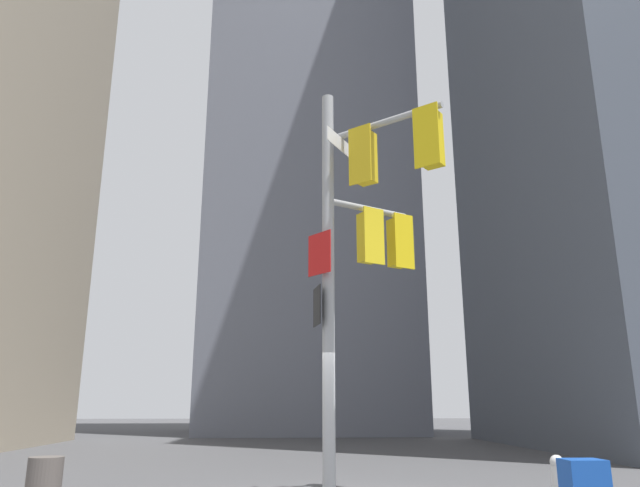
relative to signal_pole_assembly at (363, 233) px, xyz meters
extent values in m
cube|color=slate|center=(0.11, 25.86, 19.29)|extent=(12.09, 12.09, 48.06)
cylinder|color=#9EA0A3|center=(-0.66, 0.12, -0.91)|extent=(0.23, 0.23, 7.66)
cylinder|color=#9EA0A3|center=(0.29, -0.68, 1.96)|extent=(1.97, 1.70, 0.13)
cylinder|color=#9EA0A3|center=(0.19, 0.57, 0.68)|extent=(1.74, 1.01, 0.13)
cube|color=gold|center=(-0.12, -0.59, 1.36)|extent=(0.39, 0.33, 1.14)
cube|color=gold|center=(0.01, -0.44, 1.36)|extent=(0.48, 0.48, 1.00)
cylinder|color=#360605|center=(0.14, -0.29, 1.71)|extent=(0.19, 0.18, 0.20)
cube|color=black|center=(0.14, -0.28, 1.83)|extent=(0.21, 0.20, 0.02)
cylinder|color=#3C2C06|center=(0.14, -0.29, 1.36)|extent=(0.19, 0.18, 0.20)
cube|color=black|center=(0.14, -0.28, 1.48)|extent=(0.21, 0.20, 0.02)
cylinder|color=#19C672|center=(0.14, -0.29, 1.01)|extent=(0.19, 0.18, 0.20)
cube|color=black|center=(0.14, -0.28, 1.13)|extent=(0.21, 0.20, 0.02)
cube|color=yellow|center=(0.92, -1.47, 1.36)|extent=(0.39, 0.33, 1.14)
cube|color=yellow|center=(1.05, -1.33, 1.36)|extent=(0.48, 0.48, 1.00)
cylinder|color=#360605|center=(1.18, -1.17, 1.71)|extent=(0.19, 0.18, 0.20)
cube|color=black|center=(1.18, -1.17, 1.83)|extent=(0.21, 0.20, 0.02)
cylinder|color=yellow|center=(1.18, -1.17, 1.36)|extent=(0.19, 0.18, 0.20)
cube|color=black|center=(1.18, -1.17, 1.48)|extent=(0.21, 0.20, 0.02)
cylinder|color=#06311C|center=(1.18, -1.17, 1.01)|extent=(0.19, 0.18, 0.20)
cube|color=black|center=(1.18, -1.17, 1.13)|extent=(0.21, 0.20, 0.02)
cube|color=yellow|center=(0.27, 0.40, 0.08)|extent=(0.44, 0.25, 1.14)
cube|color=yellow|center=(0.19, 0.57, 0.08)|extent=(0.46, 0.46, 1.00)
cylinder|color=#360605|center=(0.09, 0.74, 0.43)|extent=(0.20, 0.15, 0.20)
cube|color=black|center=(0.09, 0.75, 0.55)|extent=(0.23, 0.17, 0.02)
cylinder|color=yellow|center=(0.09, 0.74, 0.08)|extent=(0.20, 0.15, 0.20)
cube|color=black|center=(0.09, 0.75, 0.20)|extent=(0.23, 0.17, 0.02)
cylinder|color=#06311C|center=(0.09, 0.74, -0.27)|extent=(0.20, 0.15, 0.20)
cube|color=black|center=(0.09, 0.75, -0.15)|extent=(0.23, 0.17, 0.02)
cube|color=yellow|center=(0.95, 0.76, 0.08)|extent=(0.44, 0.25, 1.14)
cube|color=yellow|center=(0.86, 0.93, 0.08)|extent=(0.46, 0.46, 1.00)
cylinder|color=red|center=(0.77, 1.10, 0.43)|extent=(0.20, 0.15, 0.20)
cube|color=black|center=(0.76, 1.11, 0.55)|extent=(0.23, 0.17, 0.02)
cylinder|color=#3C2C06|center=(0.77, 1.10, 0.08)|extent=(0.20, 0.15, 0.20)
cube|color=black|center=(0.76, 1.11, 0.20)|extent=(0.23, 0.17, 0.02)
cylinder|color=#06311C|center=(0.77, 1.10, -0.27)|extent=(0.20, 0.15, 0.20)
cube|color=black|center=(0.76, 1.11, -0.15)|extent=(0.23, 0.17, 0.02)
cube|color=white|center=(-0.36, -0.06, 1.75)|extent=(0.76, 1.22, 0.28)
cube|color=#19479E|center=(-0.36, -0.06, 1.75)|extent=(0.74, 1.18, 0.24)
cube|color=red|center=(-0.83, -0.01, -0.41)|extent=(0.39, 0.53, 0.80)
cube|color=white|center=(-0.83, -0.01, -0.41)|extent=(0.36, 0.49, 0.76)
cube|color=black|center=(-0.87, 0.09, -1.39)|extent=(0.10, 0.60, 0.72)
cube|color=white|center=(-0.87, 0.09, -1.39)|extent=(0.09, 0.56, 0.68)
cylinder|color=silver|center=(3.18, -0.35, -4.44)|extent=(0.22, 0.22, 0.59)
sphere|color=silver|center=(3.18, -0.35, -4.08)|extent=(0.23, 0.23, 0.23)
cylinder|color=silver|center=(3.34, -0.35, -4.41)|extent=(0.10, 0.09, 0.09)
cylinder|color=#59514C|center=(-5.05, -0.94, -4.32)|extent=(0.51, 0.51, 0.83)
camera|label=1|loc=(-1.52, -10.72, -3.13)|focal=33.24mm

